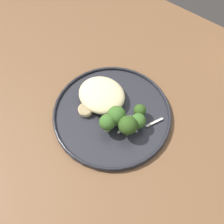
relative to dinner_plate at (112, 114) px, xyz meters
The scene contains 20 objects.
ground 0.75m from the dinner_plate, 50.24° to the left, with size 6.00×6.00×0.00m, color #2D2B28.
wooden_dining_table 0.11m from the dinner_plate, 50.24° to the left, with size 1.40×1.00×0.74m.
dinner_plate is the anchor object (origin of this frame).
noodle_bed 0.05m from the dinner_plate, 22.53° to the right, with size 0.12×0.11×0.04m.
seared_scallop_large_seared 0.07m from the dinner_plate, 32.06° to the left, with size 0.04×0.04×0.01m.
seared_scallop_left_edge 0.10m from the dinner_plate, 10.91° to the right, with size 0.03×0.03×0.01m.
seared_scallop_front_small 0.03m from the dinner_plate, ahead, with size 0.03×0.03×0.02m.
seared_scallop_half_hidden 0.07m from the dinner_plate, 11.03° to the right, with size 0.03×0.03×0.02m.
seared_scallop_tiny_bay 0.04m from the dinner_plate, 32.67° to the right, with size 0.03×0.03×0.01m.
seared_scallop_rear_pale 0.05m from the dinner_plate, 10.54° to the right, with size 0.03×0.03×0.01m.
seared_scallop_right_edge 0.05m from the dinner_plate, 61.72° to the right, with size 0.03×0.03×0.02m.
broccoli_floret_small_sprig 0.05m from the dinner_plate, 150.08° to the left, with size 0.04×0.04×0.06m.
broccoli_floret_rear_charred 0.07m from the dinner_plate, 147.72° to the right, with size 0.03×0.03×0.04m.
broccoli_floret_front_edge 0.06m from the dinner_plate, 113.58° to the left, with size 0.04×0.04×0.06m.
broccoli_floret_near_rim 0.07m from the dinner_plate, 161.76° to the left, with size 0.04×0.04×0.06m.
broccoli_floret_center_pile 0.08m from the dinner_plate, behind, with size 0.04×0.04×0.05m.
onion_sliver_long_sliver 0.11m from the dinner_plate, 156.73° to the right, with size 0.05×0.01×0.00m, color silver.
onion_sliver_pale_crescent 0.06m from the dinner_plate, behind, with size 0.05×0.01×0.00m, color silver.
onion_sliver_short_strip 0.05m from the dinner_plate, 159.32° to the left, with size 0.04×0.01×0.00m, color silver.
onion_sliver_curled_piece 0.02m from the dinner_plate, 94.34° to the left, with size 0.05×0.01×0.00m, color silver.
Camera 1 is at (-0.26, 0.24, 1.36)m, focal length 46.52 mm.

